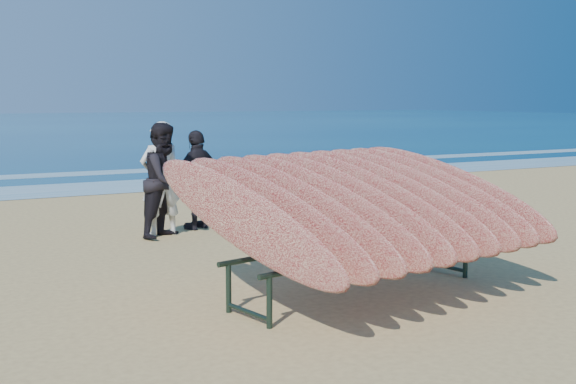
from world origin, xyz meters
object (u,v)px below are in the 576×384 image
surfboard_rack (358,204)px  person_white (161,179)px  person_dark_a (165,180)px  person_dark_b (198,180)px

surfboard_rack → person_white: size_ratio=2.12×
person_dark_a → person_dark_b: (0.69, 0.42, -0.07)m
person_white → person_dark_a: 0.15m
person_white → person_dark_b: bearing=-163.4°
surfboard_rack → person_dark_b: (-0.12, 4.51, -0.19)m
surfboard_rack → person_dark_b: bearing=79.5°
surfboard_rack → person_dark_a: person_dark_a is taller
person_dark_b → person_white: bearing=-2.0°
surfboard_rack → person_dark_b: surfboard_rack is taller
surfboard_rack → person_white: person_white is taller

